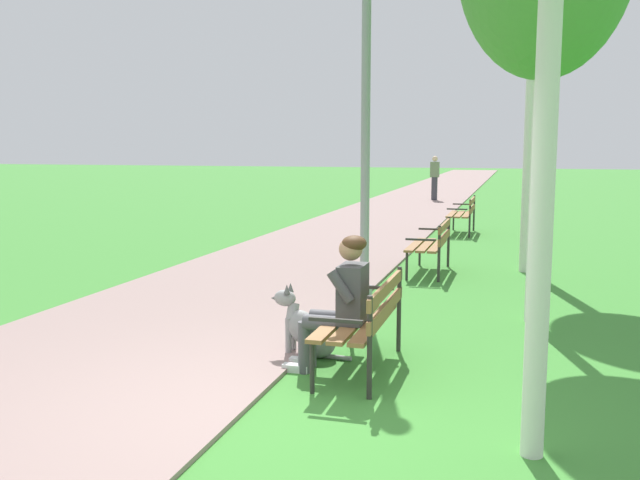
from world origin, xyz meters
TOP-DOWN VIEW (x-y plane):
  - ground_plane at (0.00, 0.00)m, footprint 120.00×120.00m
  - paved_path at (-1.94, 24.00)m, footprint 3.55×60.00m
  - park_bench_near at (0.50, 1.26)m, footprint 0.55×1.50m
  - park_bench_mid at (0.47, 6.33)m, footprint 0.55×1.50m
  - park_bench_far at (0.54, 11.61)m, footprint 0.55×1.50m
  - person_seated_on_near_bench at (0.29, 1.16)m, footprint 0.74×0.49m
  - dog_grey at (-0.13, 1.53)m, footprint 0.83×0.31m
  - lamp_post_near at (-0.04, 3.61)m, footprint 0.24×0.24m
  - pedestrian_distant at (-1.29, 21.09)m, footprint 0.32×0.22m

SIDE VIEW (x-z plane):
  - ground_plane at x=0.00m, z-range 0.00..0.00m
  - paved_path at x=-1.94m, z-range 0.00..0.04m
  - dog_grey at x=-0.13m, z-range -0.09..0.61m
  - park_bench_near at x=0.50m, z-range 0.09..0.94m
  - park_bench_mid at x=0.47m, z-range 0.09..0.94m
  - park_bench_far at x=0.54m, z-range 0.09..0.94m
  - person_seated_on_near_bench at x=0.29m, z-range 0.06..1.31m
  - pedestrian_distant at x=-1.29m, z-range 0.02..1.67m
  - lamp_post_near at x=-0.04m, z-range 0.08..4.69m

